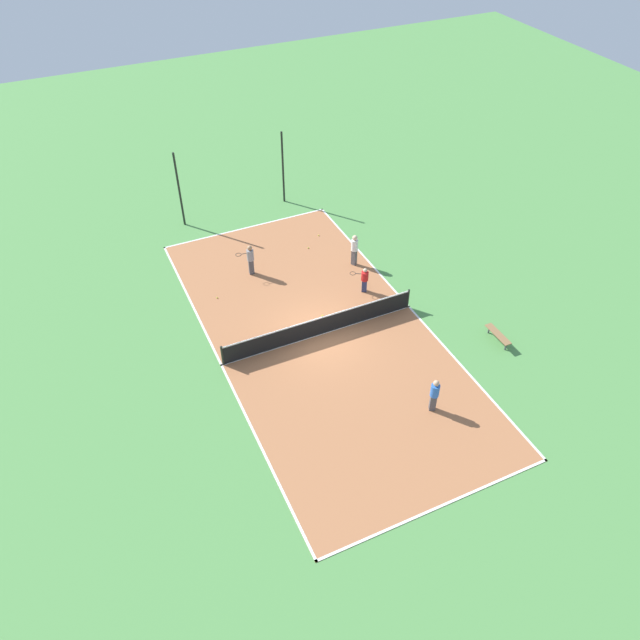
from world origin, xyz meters
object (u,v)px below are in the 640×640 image
object	(u,v)px
player_near_blue	(434,393)
player_coach_red	(364,279)
fence_post_back_right	(283,168)
tennis_ball_left_sideline	(319,235)
fence_post_back_left	(179,190)
tennis_ball_right_alley	(308,248)
tennis_ball_far_baseline	(217,298)
player_near_white	(354,248)
tennis_net	(320,325)
player_baseline_gray	(250,258)
bench	(498,335)
tennis_ball_midcourt	(322,316)

from	to	relation	value
player_near_blue	player_coach_red	size ratio (longest dim) A/B	1.19
fence_post_back_right	tennis_ball_left_sideline	bearing A→B (deg)	-86.33
tennis_ball_left_sideline	fence_post_back_left	bearing A→B (deg)	146.04
tennis_ball_right_alley	tennis_ball_far_baseline	bearing A→B (deg)	-160.73
player_near_white	tennis_ball_right_alley	bearing A→B (deg)	-172.64
tennis_net	player_baseline_gray	size ratio (longest dim) A/B	5.51
player_coach_red	tennis_ball_left_sideline	distance (m)	5.56
tennis_ball_left_sideline	tennis_ball_far_baseline	bearing A→B (deg)	-156.96
tennis_net	player_near_white	size ratio (longest dim) A/B	5.27
fence_post_back_left	fence_post_back_right	bearing A→B (deg)	0.00
tennis_ball_left_sideline	fence_post_back_left	distance (m)	8.16
player_near_blue	tennis_ball_left_sideline	size ratio (longest dim) A/B	24.36
player_near_white	player_near_blue	world-z (taller)	player_near_white
bench	player_baseline_gray	xyz separation A→B (m)	(-8.43, 9.60, 0.63)
tennis_ball_right_alley	tennis_ball_far_baseline	world-z (taller)	same
tennis_ball_far_baseline	fence_post_back_right	world-z (taller)	fence_post_back_right
tennis_ball_left_sideline	player_near_white	bearing A→B (deg)	-80.23
player_baseline_gray	fence_post_back_left	world-z (taller)	fence_post_back_left
player_coach_red	tennis_ball_far_baseline	bearing A→B (deg)	9.77
tennis_net	player_coach_red	distance (m)	3.93
tennis_ball_midcourt	player_baseline_gray	bearing A→B (deg)	112.16
tennis_ball_left_sideline	fence_post_back_left	world-z (taller)	fence_post_back_left
player_near_blue	player_baseline_gray	bearing A→B (deg)	-46.96
tennis_net	player_near_blue	world-z (taller)	player_near_blue
tennis_ball_far_baseline	tennis_net	bearing A→B (deg)	-52.33
player_near_white	tennis_ball_midcourt	size ratio (longest dim) A/B	26.49
player_baseline_gray	tennis_ball_right_alley	distance (m)	3.84
player_coach_red	fence_post_back_right	distance (m)	10.00
player_near_white	player_near_blue	distance (m)	10.46
tennis_ball_far_baseline	fence_post_back_right	bearing A→B (deg)	47.82
player_near_blue	tennis_ball_midcourt	size ratio (longest dim) A/B	24.36
player_near_blue	player_coach_red	xyz separation A→B (m)	(1.12, 8.06, -0.16)
player_coach_red	tennis_ball_left_sideline	size ratio (longest dim) A/B	20.44
bench	fence_post_back_right	distance (m)	16.35
tennis_ball_right_alley	bench	bearing A→B (deg)	-65.27
bench	player_near_white	bearing A→B (deg)	21.68
bench	tennis_ball_far_baseline	world-z (taller)	bench
bench	fence_post_back_left	distance (m)	18.89
player_near_white	tennis_ball_far_baseline	world-z (taller)	player_near_white
tennis_net	fence_post_back_right	world-z (taller)	fence_post_back_right
player_near_blue	fence_post_back_right	world-z (taller)	fence_post_back_right
player_near_white	player_coach_red	distance (m)	2.34
player_near_white	player_baseline_gray	world-z (taller)	player_near_white
bench	tennis_ball_midcourt	bearing A→B (deg)	52.87
tennis_net	tennis_ball_midcourt	bearing A→B (deg)	60.23
fence_post_back_right	tennis_net	bearing A→B (deg)	-104.68
player_near_white	tennis_ball_left_sideline	distance (m)	3.45
bench	tennis_ball_midcourt	xyz separation A→B (m)	(-6.53, 4.95, -0.33)
player_near_white	fence_post_back_left	size ratio (longest dim) A/B	0.40
player_near_white	tennis_ball_far_baseline	xyz separation A→B (m)	(-7.49, 0.31, -1.01)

